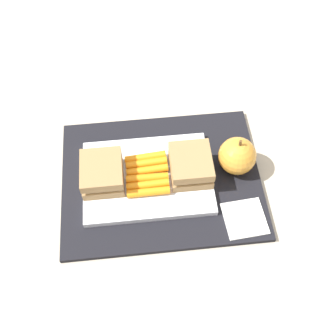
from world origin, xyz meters
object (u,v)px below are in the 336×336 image
Objects in this scene: food_tray at (147,177)px; apple at (237,156)px; paper_napkin at (245,219)px; carrot_sticks_bundle at (147,174)px; sandwich_half_right at (191,165)px; sandwich_half_left at (102,173)px.

food_tray is 2.89× the size of apple.
carrot_sticks_bundle is at bearing 148.92° from paper_napkin.
food_tray is 0.01m from carrot_sticks_bundle.
apple is (0.09, 0.01, 0.00)m from sandwich_half_right.
apple is (0.16, 0.01, 0.03)m from food_tray.
sandwich_half_left is at bearing 179.72° from carrot_sticks_bundle.
food_tray is at bearing 148.83° from paper_napkin.
sandwich_half_right reaches higher than carrot_sticks_bundle.
sandwich_half_right is 1.00× the size of apple.
paper_napkin is at bearing -22.13° from sandwich_half_left.
sandwich_half_left is at bearing 180.00° from sandwich_half_right.
sandwich_half_right is 0.92× the size of carrot_sticks_bundle.
sandwich_half_right is 0.13m from paper_napkin.
carrot_sticks_bundle is (0.08, -0.00, -0.02)m from sandwich_half_left.
apple is at bearing 88.28° from paper_napkin.
carrot_sticks_bundle is (0.00, -0.00, 0.01)m from food_tray.
carrot_sticks_bundle is 1.25× the size of paper_napkin.
food_tray is 2.88× the size of sandwich_half_left.
sandwich_half_right is at bearing 0.00° from sandwich_half_left.
food_tray is at bearing 0.00° from sandwich_half_left.
apple reaches higher than paper_napkin.
sandwich_half_right is at bearing 0.00° from food_tray.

